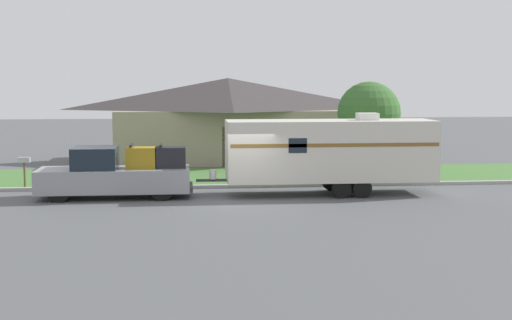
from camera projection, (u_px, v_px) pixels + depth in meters
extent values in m
plane|color=#515456|center=(243.00, 203.00, 26.25)|extent=(120.00, 120.00, 0.00)
cube|color=#999993|center=(235.00, 186.00, 29.95)|extent=(80.00, 0.30, 0.14)
cube|color=#477538|center=(230.00, 176.00, 33.56)|extent=(80.00, 7.00, 0.03)
cube|color=gray|center=(228.00, 135.00, 40.29)|extent=(12.24, 6.43, 2.89)
pyramid|color=#3D3838|center=(228.00, 94.00, 40.03)|extent=(13.22, 6.95, 1.74)
cube|color=#4C3828|center=(232.00, 147.00, 37.18)|extent=(1.00, 0.06, 2.10)
cylinder|color=black|center=(59.00, 190.00, 26.34)|extent=(0.92, 0.28, 0.92)
cylinder|color=black|center=(66.00, 184.00, 27.97)|extent=(0.92, 0.28, 0.92)
cylinder|color=black|center=(162.00, 188.00, 26.72)|extent=(0.92, 0.28, 0.92)
cylinder|color=black|center=(163.00, 182.00, 28.35)|extent=(0.92, 0.28, 0.92)
cube|color=gray|center=(80.00, 180.00, 27.20)|extent=(3.21, 2.01, 0.89)
cube|color=#19232D|center=(95.00, 158.00, 27.16)|extent=(1.67, 1.85, 0.83)
cube|color=gray|center=(156.00, 179.00, 27.49)|extent=(2.55, 2.01, 0.89)
cube|color=#333333|center=(191.00, 187.00, 27.65)|extent=(0.12, 1.81, 0.20)
cube|color=olive|center=(141.00, 158.00, 27.34)|extent=(1.15, 0.84, 0.80)
cube|color=black|center=(131.00, 145.00, 27.25)|extent=(0.10, 0.93, 0.08)
cube|color=black|center=(171.00, 157.00, 27.45)|extent=(1.15, 0.84, 0.80)
cube|color=black|center=(161.00, 145.00, 27.36)|extent=(0.10, 0.93, 0.08)
cylinder|color=black|center=(341.00, 189.00, 27.26)|extent=(0.74, 0.22, 0.74)
cylinder|color=black|center=(331.00, 182.00, 29.18)|extent=(0.74, 0.22, 0.74)
cylinder|color=black|center=(362.00, 188.00, 27.34)|extent=(0.74, 0.22, 0.74)
cylinder|color=black|center=(350.00, 181.00, 29.26)|extent=(0.74, 0.22, 0.74)
cube|color=beige|center=(330.00, 150.00, 28.05)|extent=(8.19, 2.22, 2.36)
cube|color=brown|center=(336.00, 145.00, 26.91)|extent=(8.03, 0.01, 0.14)
cube|color=#383838|center=(211.00, 180.00, 27.70)|extent=(1.20, 0.12, 0.10)
cylinder|color=silver|center=(213.00, 174.00, 27.68)|extent=(0.28, 0.28, 0.36)
cube|color=silver|center=(367.00, 117.00, 28.05)|extent=(0.80, 0.68, 0.28)
cube|color=#19232D|center=(298.00, 146.00, 26.76)|extent=(0.70, 0.01, 0.56)
cylinder|color=brown|center=(25.00, 175.00, 29.95)|extent=(0.09, 0.09, 1.07)
cube|color=#B2B2B2|center=(24.00, 160.00, 29.88)|extent=(0.48, 0.20, 0.22)
cylinder|color=brown|center=(368.00, 156.00, 33.81)|extent=(0.24, 0.24, 1.84)
sphere|color=#38662D|center=(369.00, 113.00, 33.59)|extent=(2.98, 2.98, 2.98)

